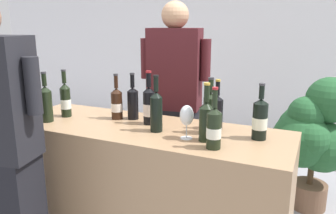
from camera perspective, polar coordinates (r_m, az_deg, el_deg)
wall_back at (r=4.52m, az=12.02°, el=11.64°), size 8.00×0.10×2.80m
counter at (r=2.34m, az=-3.95°, el=-14.19°), size 1.85×0.63×0.92m
wine_bottle_0 at (r=1.89m, az=6.44°, el=-2.12°), size 0.08×0.08×0.33m
wine_bottle_1 at (r=1.97m, az=15.26°, el=-1.97°), size 0.08×0.08×0.32m
wine_bottle_2 at (r=2.32m, az=-5.96°, el=0.87°), size 0.08×0.08×0.32m
wine_bottle_3 at (r=2.04m, az=-2.00°, el=-0.50°), size 0.08×0.08×0.35m
wine_bottle_4 at (r=1.78m, az=7.76°, el=-3.49°), size 0.08×0.08×0.33m
wine_bottle_5 at (r=2.34m, az=-8.65°, el=0.61°), size 0.08×0.08×0.31m
wine_bottle_6 at (r=2.19m, az=-3.23°, el=0.31°), size 0.08×0.08×0.35m
wine_bottle_7 at (r=2.02m, az=7.13°, el=-1.04°), size 0.08×0.08×0.34m
wine_bottle_8 at (r=2.48m, az=-16.88°, el=1.22°), size 0.07×0.07×0.33m
wine_bottle_9 at (r=2.39m, az=-19.90°, el=0.72°), size 0.08×0.08×0.34m
wine_bottle_10 at (r=2.11m, az=8.27°, el=-0.64°), size 0.07×0.07×0.31m
wine_glass at (r=1.91m, az=3.17°, el=-1.62°), size 0.08×0.08×0.20m
person_server at (r=2.72m, az=1.13°, el=-1.22°), size 0.55×0.30×1.72m
potted_shrub at (r=3.07m, az=22.95°, el=-4.38°), size 0.62×0.61×1.14m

